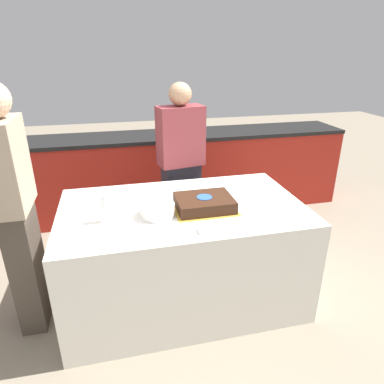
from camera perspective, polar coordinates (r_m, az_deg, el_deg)
The scene contains 11 objects.
ground_plane at distance 2.83m, azimuth -1.42°, elevation -16.77°, with size 14.00×14.00×0.00m, color gray.
back_counter at distance 3.97m, azimuth -6.20°, elevation 3.00°, with size 4.40×0.58×0.92m.
dining_table at distance 2.60m, azimuth -1.50°, elevation -10.14°, with size 1.70×1.00×0.78m.
cake at distance 2.35m, azimuth 2.06°, elevation -1.85°, with size 0.42×0.34×0.09m.
plate_stack at distance 2.26m, azimuth -5.75°, elevation -2.99°, with size 0.23×0.23×0.09m.
wine_glass at distance 2.21m, azimuth -14.34°, elevation -1.98°, with size 0.06×0.06×0.18m.
side_plate_near_cake at distance 2.64m, azimuth -0.97°, elevation 0.17°, with size 0.21×0.21×0.00m.
side_plate_right_edge at distance 2.54m, azimuth 14.52°, elevation -1.58°, with size 0.21×0.21×0.00m.
utensil_pile at distance 2.08m, azimuth 2.64°, elevation -6.31°, with size 0.12×0.08×0.02m.
person_cutting_cake at distance 3.08m, azimuth -1.83°, elevation 3.81°, with size 0.42×0.27×1.55m.
person_seated_left at distance 2.42m, azimuth -27.32°, elevation -2.84°, with size 0.21×0.39×1.65m.
Camera 1 is at (-0.43, -2.13, 1.81)m, focal length 32.00 mm.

